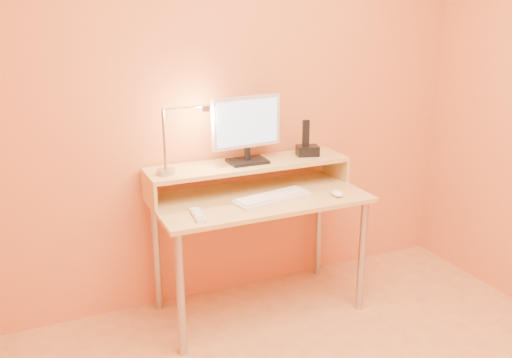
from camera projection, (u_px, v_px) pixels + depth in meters
name	position (u px, v px, depth m)	size (l,w,h in m)	color
wall_back	(237.00, 95.00, 3.18)	(3.00, 0.04, 2.50)	#D0723E
desk_leg_fl	(181.00, 295.00, 2.74)	(0.04, 0.04, 0.69)	#A5A5AF
desk_leg_fr	(362.00, 256.00, 3.17)	(0.04, 0.04, 0.69)	#A5A5AF
desk_leg_bl	(156.00, 256.00, 3.17)	(0.04, 0.04, 0.69)	#A5A5AF
desk_leg_br	(319.00, 226.00, 3.60)	(0.04, 0.04, 0.69)	#A5A5AF
desk_lower	(259.00, 198.00, 3.06)	(1.20, 0.60, 0.03)	tan
shelf_riser_left	(149.00, 191.00, 2.94)	(0.02, 0.30, 0.14)	tan
shelf_riser_right	(335.00, 166.00, 3.40)	(0.02, 0.30, 0.14)	tan
desk_shelf	(249.00, 164.00, 3.14)	(1.20, 0.30, 0.03)	tan
monitor_foot	(247.00, 161.00, 3.13)	(0.22, 0.16, 0.02)	black
monitor_neck	(247.00, 154.00, 3.12)	(0.04, 0.04, 0.07)	black
monitor_panel	(247.00, 122.00, 3.07)	(0.43, 0.04, 0.29)	silver
monitor_back	(245.00, 121.00, 3.09)	(0.39, 0.01, 0.25)	black
monitor_screen	(248.00, 123.00, 3.06)	(0.39, 0.00, 0.25)	#9AB1E3
lamp_base	(166.00, 172.00, 2.92)	(0.10, 0.10, 0.03)	#A5A5AF
lamp_post	(164.00, 140.00, 2.86)	(0.01, 0.01, 0.33)	#A5A5AF
lamp_arm	(185.00, 107.00, 2.86)	(0.01, 0.01, 0.24)	#A5A5AF
lamp_head	(206.00, 108.00, 2.91)	(0.04, 0.04, 0.03)	#A5A5AF
lamp_bulb	(206.00, 111.00, 2.92)	(0.03, 0.03, 0.00)	#FFEAC6
phone_dock	(308.00, 151.00, 3.28)	(0.13, 0.10, 0.06)	black
phone_handset	(306.00, 133.00, 3.24)	(0.04, 0.03, 0.16)	black
phone_led	(318.00, 152.00, 3.26)	(0.01, 0.00, 0.04)	#1373FF
keyboard	(273.00, 198.00, 2.99)	(0.45, 0.14, 0.02)	silver
mouse	(337.00, 193.00, 3.05)	(0.06, 0.10, 0.03)	white
remote_control	(198.00, 215.00, 2.75)	(0.05, 0.18, 0.02)	silver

